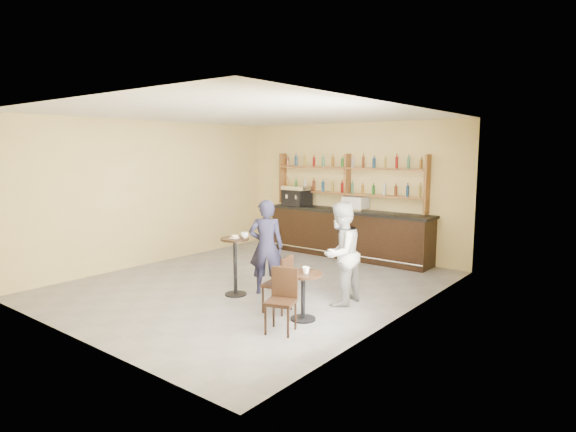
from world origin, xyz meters
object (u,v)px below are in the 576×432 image
Objects in this scene: chair_south at (281,301)px; pedestal_table at (235,267)px; espresso_machine at (297,196)px; bar_counter at (347,234)px; man_main at (266,247)px; patron_second at (340,254)px; chair_west at (277,284)px; cafe_table at (303,296)px; pastry_case at (355,204)px.

pedestal_table is at bearing 133.65° from chair_south.
pedestal_table is (1.57, -3.87, -0.88)m from espresso_machine.
man_main reaches higher than bar_counter.
pedestal_table is at bearing -68.49° from patron_second.
espresso_machine reaches higher than chair_west.
espresso_machine is (-1.52, 0.00, 0.82)m from bar_counter.
man_main is 1.40m from patron_second.
cafe_table is (3.26, -4.14, -1.03)m from espresso_machine.
pedestal_table is 0.65m from man_main.
pastry_case is at bearing 110.37° from cafe_table.
chair_west is 0.88m from chair_south.
patron_second reaches higher than cafe_table.
patron_second is at bearing 154.29° from man_main.
patron_second is at bearing -33.95° from espresso_machine.
cafe_table is 0.43× the size of patron_second.
man_main is (1.92, -3.43, -0.54)m from espresso_machine.
chair_south is (0.60, -0.65, -0.00)m from chair_west.
espresso_machine is 5.86m from chair_south.
bar_counter is 6.00× the size of espresso_machine.
chair_west reaches higher than chair_south.
bar_counter is at bearing 91.01° from chair_south.
pedestal_table is at bearing 13.67° from man_main.
chair_south is (1.79, -4.74, -0.12)m from bar_counter.
espresso_machine is 1.29× the size of pastry_case.
chair_west is at bearing 113.01° from chair_south.
cafe_table is at bearing 114.53° from man_main.
pastry_case is 0.74× the size of cafe_table.
bar_counter is at bearing -176.30° from chair_west.
patron_second reaches higher than espresso_machine.
chair_west is at bearing -67.56° from pastry_case.
bar_counter is 4.26m from chair_west.
espresso_machine is 0.68× the size of pedestal_table.
pastry_case is at bearing 9.75° from espresso_machine.
man_main is 1.88× the size of chair_south.
pastry_case is 0.53× the size of pedestal_table.
bar_counter is at bearing 9.75° from espresso_machine.
cafe_table is at bearing -60.76° from pastry_case.
patron_second is at bearing -60.63° from bar_counter.
chair_south is 0.53× the size of patron_second.
cafe_table is at bearing -67.18° from bar_counter.
pastry_case is at bearing 88.82° from chair_south.
cafe_table is at bearing -2.92° from patron_second.
pedestal_table is 1.16m from chair_west.
espresso_machine reaches higher than chair_south.
patron_second reaches higher than chair_west.
pedestal_table is 1.72m from cafe_table.
cafe_table is at bearing 72.26° from chair_west.
bar_counter is 5.07m from chair_south.
patron_second is at bearing 22.89° from pedestal_table.
pedestal_table reaches higher than chair_west.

